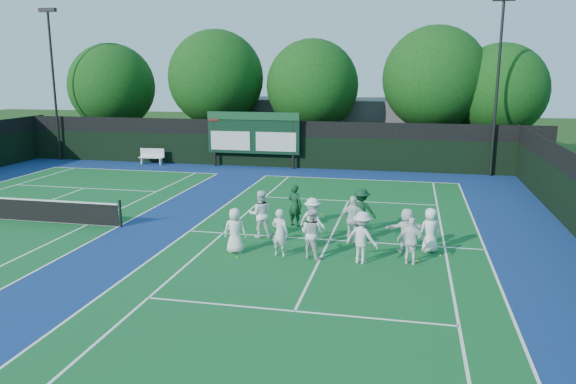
# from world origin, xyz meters

# --- Properties ---
(ground) EXTENTS (120.00, 120.00, 0.00)m
(ground) POSITION_xyz_m (0.00, 0.00, 0.00)
(ground) COLOR #17370F
(ground) RESTS_ON ground
(court_apron) EXTENTS (34.00, 32.00, 0.01)m
(court_apron) POSITION_xyz_m (-6.00, 1.00, 0.00)
(court_apron) COLOR navy
(court_apron) RESTS_ON ground
(near_court) EXTENTS (11.05, 23.85, 0.01)m
(near_court) POSITION_xyz_m (0.00, 1.00, 0.01)
(near_court) COLOR #115624
(near_court) RESTS_ON ground
(left_court) EXTENTS (11.05, 23.85, 0.01)m
(left_court) POSITION_xyz_m (-14.00, 1.00, 0.01)
(left_court) COLOR #115624
(left_court) RESTS_ON ground
(back_fence) EXTENTS (34.00, 0.08, 3.00)m
(back_fence) POSITION_xyz_m (-6.00, 16.00, 1.36)
(back_fence) COLOR black
(back_fence) RESTS_ON ground
(scoreboard) EXTENTS (6.00, 0.21, 3.55)m
(scoreboard) POSITION_xyz_m (-7.01, 15.59, 2.19)
(scoreboard) COLOR black
(scoreboard) RESTS_ON ground
(clubhouse) EXTENTS (18.00, 6.00, 4.00)m
(clubhouse) POSITION_xyz_m (-2.00, 24.00, 2.00)
(clubhouse) COLOR #58585D
(clubhouse) RESTS_ON ground
(light_pole_left) EXTENTS (1.20, 0.30, 10.12)m
(light_pole_left) POSITION_xyz_m (-21.00, 15.70, 6.30)
(light_pole_left) COLOR black
(light_pole_left) RESTS_ON ground
(light_pole_right) EXTENTS (1.20, 0.30, 10.12)m
(light_pole_right) POSITION_xyz_m (7.50, 15.70, 6.30)
(light_pole_right) COLOR black
(light_pole_right) RESTS_ON ground
(bench) EXTENTS (1.66, 0.51, 1.04)m
(bench) POSITION_xyz_m (-13.93, 15.38, 0.56)
(bench) COLOR silver
(bench) RESTS_ON ground
(tree_a) EXTENTS (6.25, 6.25, 8.06)m
(tree_a) POSITION_xyz_m (-18.69, 19.58, 4.77)
(tree_a) COLOR black
(tree_a) RESTS_ON ground
(tree_b) EXTENTS (6.67, 6.67, 8.92)m
(tree_b) POSITION_xyz_m (-10.63, 19.58, 5.41)
(tree_b) COLOR black
(tree_b) RESTS_ON ground
(tree_c) EXTENTS (6.24, 6.24, 8.22)m
(tree_c) POSITION_xyz_m (-3.73, 19.58, 4.93)
(tree_c) COLOR black
(tree_c) RESTS_ON ground
(tree_d) EXTENTS (6.76, 6.76, 8.97)m
(tree_d) POSITION_xyz_m (4.32, 19.58, 5.41)
(tree_d) COLOR black
(tree_d) RESTS_ON ground
(tree_e) EXTENTS (5.93, 5.93, 7.84)m
(tree_e) POSITION_xyz_m (8.39, 19.58, 4.72)
(tree_e) COLOR black
(tree_e) RESTS_ON ground
(tennis_ball_0) EXTENTS (0.07, 0.07, 0.07)m
(tennis_ball_0) POSITION_xyz_m (-2.73, -1.68, 0.03)
(tennis_ball_0) COLOR #A4C417
(tennis_ball_0) RESTS_ON ground
(tennis_ball_2) EXTENTS (0.07, 0.07, 0.07)m
(tennis_ball_2) POSITION_xyz_m (3.16, -0.78, 0.03)
(tennis_ball_2) COLOR #A4C417
(tennis_ball_2) RESTS_ON ground
(tennis_ball_4) EXTENTS (0.07, 0.07, 0.07)m
(tennis_ball_4) POSITION_xyz_m (-0.84, 4.49, 0.03)
(tennis_ball_4) COLOR #A4C417
(tennis_ball_4) RESTS_ON ground
(tennis_ball_5) EXTENTS (0.07, 0.07, 0.07)m
(tennis_ball_5) POSITION_xyz_m (3.92, -0.09, 0.03)
(tennis_ball_5) COLOR #A4C417
(tennis_ball_5) RESTS_ON ground
(player_front_0) EXTENTS (0.82, 0.59, 1.57)m
(player_front_0) POSITION_xyz_m (-2.96, -1.11, 0.79)
(player_front_0) COLOR white
(player_front_0) RESTS_ON ground
(player_front_1) EXTENTS (0.68, 0.53, 1.64)m
(player_front_1) POSITION_xyz_m (-1.38, -1.14, 0.82)
(player_front_1) COLOR silver
(player_front_1) RESTS_ON ground
(player_front_2) EXTENTS (1.02, 0.93, 1.71)m
(player_front_2) POSITION_xyz_m (-0.30, -1.09, 0.86)
(player_front_2) COLOR silver
(player_front_2) RESTS_ON ground
(player_front_3) EXTENTS (1.27, 1.01, 1.72)m
(player_front_3) POSITION_xyz_m (1.36, -1.24, 0.86)
(player_front_3) COLOR silver
(player_front_3) RESTS_ON ground
(player_front_4) EXTENTS (0.96, 0.52, 1.56)m
(player_front_4) POSITION_xyz_m (2.93, -1.04, 0.78)
(player_front_4) COLOR white
(player_front_4) RESTS_ON ground
(player_back_0) EXTENTS (1.03, 0.90, 1.80)m
(player_back_0) POSITION_xyz_m (-2.58, 0.83, 0.90)
(player_back_0) COLOR white
(player_back_0) RESTS_ON ground
(player_back_1) EXTENTS (1.23, 1.00, 1.65)m
(player_back_1) POSITION_xyz_m (-0.58, 0.62, 0.83)
(player_back_1) COLOR white
(player_back_1) RESTS_ON ground
(player_back_2) EXTENTS (1.02, 0.44, 1.74)m
(player_back_2) POSITION_xyz_m (0.87, 0.86, 0.87)
(player_back_2) COLOR white
(player_back_2) RESTS_ON ground
(player_back_3) EXTENTS (1.50, 0.89, 1.54)m
(player_back_3) POSITION_xyz_m (2.76, 0.26, 0.77)
(player_back_3) COLOR white
(player_back_3) RESTS_ON ground
(player_back_4) EXTENTS (0.89, 0.75, 1.56)m
(player_back_4) POSITION_xyz_m (3.55, 0.37, 0.78)
(player_back_4) COLOR white
(player_back_4) RESTS_ON ground
(coach_left) EXTENTS (0.73, 0.62, 1.70)m
(coach_left) POSITION_xyz_m (-1.63, 2.61, 0.85)
(coach_left) COLOR #0F371C
(coach_left) RESTS_ON ground
(coach_right) EXTENTS (1.11, 0.64, 1.72)m
(coach_right) POSITION_xyz_m (1.04, 2.32, 0.86)
(coach_right) COLOR #0E341C
(coach_right) RESTS_ON ground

